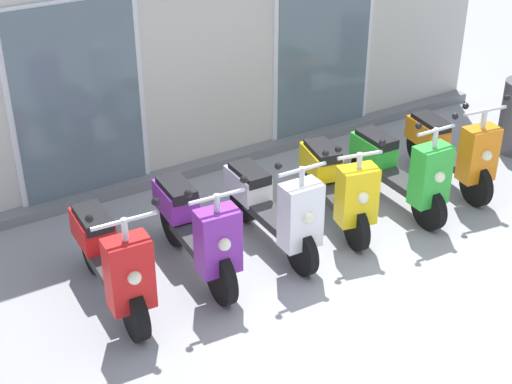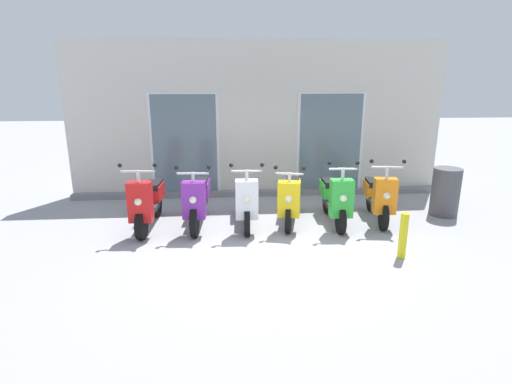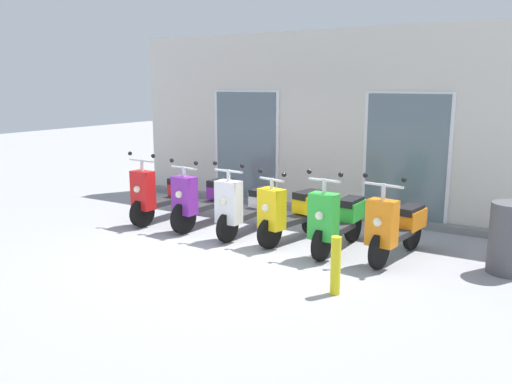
{
  "view_description": "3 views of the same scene",
  "coord_description": "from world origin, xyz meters",
  "px_view_note": "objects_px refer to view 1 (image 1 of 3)",
  "views": [
    {
      "loc": [
        -3.99,
        -4.48,
        4.33
      ],
      "look_at": [
        -0.67,
        0.87,
        0.8
      ],
      "focal_mm": 53.4,
      "sensor_mm": 36.0,
      "label": 1
    },
    {
      "loc": [
        -0.74,
        -6.0,
        2.62
      ],
      "look_at": [
        -0.23,
        0.59,
        0.74
      ],
      "focal_mm": 28.43,
      "sensor_mm": 36.0,
      "label": 2
    },
    {
      "loc": [
        4.14,
        -6.07,
        2.44
      ],
      "look_at": [
        -0.05,
        0.78,
        0.78
      ],
      "focal_mm": 37.19,
      "sensor_mm": 36.0,
      "label": 3
    }
  ],
  "objects_px": {
    "scooter_red": "(111,260)",
    "scooter_purple": "(196,229)",
    "scooter_white": "(273,206)",
    "scooter_green": "(401,168)",
    "scooter_yellow": "(337,184)",
    "scooter_orange": "(451,148)"
  },
  "relations": [
    {
      "from": "scooter_red",
      "to": "scooter_yellow",
      "type": "relative_size",
      "value": 1.09
    },
    {
      "from": "scooter_purple",
      "to": "scooter_red",
      "type": "bearing_deg",
      "value": -177.09
    },
    {
      "from": "scooter_white",
      "to": "scooter_yellow",
      "type": "height_order",
      "value": "scooter_white"
    },
    {
      "from": "scooter_purple",
      "to": "scooter_yellow",
      "type": "xyz_separation_m",
      "value": [
        1.68,
        0.0,
        -0.01
      ]
    },
    {
      "from": "scooter_white",
      "to": "scooter_purple",
      "type": "bearing_deg",
      "value": 179.48
    },
    {
      "from": "scooter_yellow",
      "to": "scooter_orange",
      "type": "bearing_deg",
      "value": 0.5
    },
    {
      "from": "scooter_purple",
      "to": "scooter_yellow",
      "type": "distance_m",
      "value": 1.68
    },
    {
      "from": "scooter_green",
      "to": "scooter_yellow",
      "type": "bearing_deg",
      "value": 174.7
    },
    {
      "from": "scooter_green",
      "to": "scooter_orange",
      "type": "height_order",
      "value": "scooter_green"
    },
    {
      "from": "scooter_yellow",
      "to": "scooter_purple",
      "type": "bearing_deg",
      "value": -179.85
    },
    {
      "from": "scooter_purple",
      "to": "scooter_green",
      "type": "height_order",
      "value": "scooter_green"
    },
    {
      "from": "scooter_white",
      "to": "scooter_green",
      "type": "distance_m",
      "value": 1.62
    },
    {
      "from": "scooter_red",
      "to": "scooter_white",
      "type": "bearing_deg",
      "value": 1.21
    },
    {
      "from": "scooter_orange",
      "to": "scooter_white",
      "type": "bearing_deg",
      "value": -179.38
    },
    {
      "from": "scooter_purple",
      "to": "scooter_white",
      "type": "relative_size",
      "value": 1.01
    },
    {
      "from": "scooter_red",
      "to": "scooter_purple",
      "type": "relative_size",
      "value": 0.99
    },
    {
      "from": "scooter_orange",
      "to": "scooter_purple",
      "type": "bearing_deg",
      "value": -179.67
    },
    {
      "from": "scooter_white",
      "to": "scooter_green",
      "type": "height_order",
      "value": "scooter_green"
    },
    {
      "from": "scooter_red",
      "to": "scooter_purple",
      "type": "distance_m",
      "value": 0.88
    },
    {
      "from": "scooter_white",
      "to": "scooter_yellow",
      "type": "bearing_deg",
      "value": 0.87
    },
    {
      "from": "scooter_red",
      "to": "scooter_green",
      "type": "xyz_separation_m",
      "value": [
        3.36,
        -0.03,
        0.01
      ]
    },
    {
      "from": "scooter_white",
      "to": "scooter_orange",
      "type": "relative_size",
      "value": 1.04
    }
  ]
}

